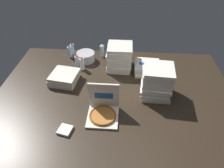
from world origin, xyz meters
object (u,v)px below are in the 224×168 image
at_px(water_bottle_1, 77,62).
at_px(water_bottle_2, 72,50).
at_px(pizza_stack_left_far, 147,68).
at_px(pizza_stack_center_near, 119,57).
at_px(water_bottle_0, 82,64).
at_px(napkin_pile, 65,130).
at_px(open_pizza_box, 103,110).
at_px(ice_bucket, 86,57).
at_px(water_bottle_3, 102,51).
at_px(pizza_stack_right_near, 64,77).
at_px(pizza_stack_left_mid, 157,81).
at_px(water_bottle_4, 70,52).

relative_size(water_bottle_1, water_bottle_2, 1.00).
relative_size(pizza_stack_left_far, pizza_stack_center_near, 0.99).
bearing_deg(water_bottle_0, napkin_pile, -88.81).
xyz_separation_m(open_pizza_box, ice_bucket, (-0.41, 1.18, -0.01)).
distance_m(pizza_stack_center_near, napkin_pile, 1.41).
distance_m(water_bottle_1, water_bottle_2, 0.39).
bearing_deg(water_bottle_3, water_bottle_2, 179.58).
relative_size(pizza_stack_center_near, water_bottle_0, 1.91).
bearing_deg(pizza_stack_center_near, napkin_pile, -112.68).
distance_m(water_bottle_1, napkin_pile, 1.27).
relative_size(pizza_stack_right_near, napkin_pile, 2.92).
relative_size(ice_bucket, napkin_pile, 2.03).
distance_m(water_bottle_0, water_bottle_1, 0.10).
relative_size(pizza_stack_left_far, water_bottle_0, 1.89).
bearing_deg(water_bottle_2, pizza_stack_left_mid, -35.08).
distance_m(water_bottle_1, water_bottle_4, 0.34).
xyz_separation_m(open_pizza_box, water_bottle_0, (-0.42, 0.93, 0.02)).
distance_m(pizza_stack_right_near, water_bottle_1, 0.40).
height_order(water_bottle_1, water_bottle_3, same).
relative_size(pizza_stack_left_mid, napkin_pile, 2.95).
relative_size(ice_bucket, water_bottle_2, 1.43).
relative_size(pizza_stack_center_near, water_bottle_4, 1.91).
distance_m(pizza_stack_right_near, pizza_stack_center_near, 0.88).
height_order(pizza_stack_right_near, water_bottle_3, water_bottle_3).
xyz_separation_m(pizza_stack_right_near, water_bottle_1, (0.12, 0.38, 0.03)).
xyz_separation_m(pizza_stack_center_near, water_bottle_3, (-0.30, 0.33, -0.09)).
relative_size(pizza_stack_left_far, water_bottle_1, 1.89).
bearing_deg(napkin_pile, water_bottle_3, 81.61).
height_order(ice_bucket, water_bottle_2, water_bottle_2).
bearing_deg(pizza_stack_center_near, pizza_stack_left_mid, -49.50).
distance_m(pizza_stack_right_near, water_bottle_2, 0.75).
bearing_deg(water_bottle_3, water_bottle_4, -171.78).
relative_size(open_pizza_box, pizza_stack_left_mid, 0.91).
relative_size(open_pizza_box, napkin_pile, 2.69).
height_order(pizza_stack_left_mid, napkin_pile, pizza_stack_left_mid).
bearing_deg(water_bottle_3, napkin_pile, -98.39).
bearing_deg(water_bottle_1, water_bottle_4, 123.52).
height_order(pizza_stack_left_mid, water_bottle_1, pizza_stack_left_mid).
distance_m(pizza_stack_left_mid, water_bottle_1, 1.30).
bearing_deg(pizza_stack_center_near, open_pizza_box, -98.02).
bearing_deg(pizza_stack_center_near, water_bottle_0, -171.30).
distance_m(water_bottle_0, water_bottle_2, 0.49).
distance_m(ice_bucket, napkin_pile, 1.46).
relative_size(water_bottle_0, napkin_pile, 1.42).
distance_m(pizza_stack_right_near, ice_bucket, 0.62).
distance_m(ice_bucket, water_bottle_1, 0.22).
bearing_deg(pizza_stack_left_mid, water_bottle_4, 147.88).
bearing_deg(water_bottle_4, pizza_stack_center_near, -16.68).
bearing_deg(pizza_stack_right_near, water_bottle_2, 93.28).
relative_size(pizza_stack_right_near, pizza_stack_left_mid, 0.99).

